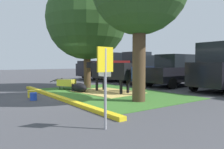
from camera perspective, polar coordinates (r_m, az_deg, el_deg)
ground_plane at (r=10.24m, az=-12.02°, el=-5.40°), size 80.00×80.00×0.00m
grass_island at (r=10.73m, az=-0.79°, el=-4.89°), size 7.62×4.99×0.02m
curb_yellow at (r=9.47m, az=-14.09°, el=-5.75°), size 8.82×0.24×0.12m
hay_bedding at (r=11.00m, az=-1.27°, el=-4.60°), size 3.45×2.75×0.04m
shade_tree_left at (r=13.12m, az=-6.57°, el=14.15°), size 4.69×4.69×6.38m
cow_holstein at (r=11.01m, az=-0.46°, el=0.93°), size 3.12×1.05×1.54m
calf_lying at (r=11.16m, az=-8.46°, el=-3.42°), size 1.30×0.48×0.48m
person_handler at (r=11.07m, az=7.52°, el=-0.11°), size 0.52×0.34×1.65m
person_visitor_near at (r=10.01m, az=6.07°, el=-0.90°), size 0.34×0.51×1.51m
wheelbarrow at (r=12.34m, az=-11.69°, el=-2.14°), size 1.45×1.25×0.63m
parking_sign at (r=4.86m, az=-1.78°, el=0.81°), size 0.09×0.44×1.85m
bucket_yellow at (r=10.13m, az=-20.35°, el=-4.71°), size 0.33×0.33×0.30m
bucket_blue at (r=9.32m, az=-19.84°, el=-5.37°), size 0.30×0.30×0.30m
pickup_truck_black at (r=20.32m, az=-1.12°, el=2.03°), size 2.22×5.40×2.42m
pickup_truck_maroon at (r=18.48m, az=4.46°, el=1.91°), size 2.22×5.40×2.42m
sedan_blue at (r=16.11m, az=9.55°, el=1.24°), size 2.02×4.40×2.02m
sedan_red at (r=14.47m, az=16.28°, el=0.94°), size 2.02×4.40×2.02m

